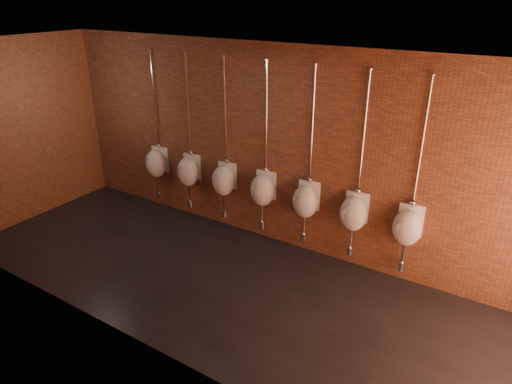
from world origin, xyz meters
TOP-DOWN VIEW (x-y plane):
  - ground at (0.00, 0.00)m, footprint 8.50×8.50m
  - room_shell at (0.00, 0.00)m, footprint 8.54×3.04m
  - urinal_0 at (-2.51, 1.36)m, footprint 0.46×0.42m
  - urinal_1 at (-1.74, 1.36)m, footprint 0.46×0.42m
  - urinal_2 at (-0.96, 1.36)m, footprint 0.46×0.42m
  - urinal_3 at (-0.19, 1.36)m, footprint 0.46×0.42m
  - urinal_4 at (0.58, 1.36)m, footprint 0.46×0.42m
  - urinal_5 at (1.36, 1.36)m, footprint 0.46×0.42m
  - urinal_6 at (2.13, 1.36)m, footprint 0.46×0.42m

SIDE VIEW (x-z plane):
  - ground at x=0.00m, z-range 0.00..0.00m
  - urinal_0 at x=-2.51m, z-range -0.43..2.29m
  - urinal_1 at x=-1.74m, z-range -0.43..2.29m
  - urinal_2 at x=-0.96m, z-range -0.43..2.29m
  - urinal_3 at x=-0.19m, z-range -0.43..2.29m
  - urinal_4 at x=0.58m, z-range -0.43..2.29m
  - urinal_5 at x=1.36m, z-range -0.43..2.29m
  - urinal_6 at x=2.13m, z-range -0.43..2.29m
  - room_shell at x=0.00m, z-range 0.40..3.62m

